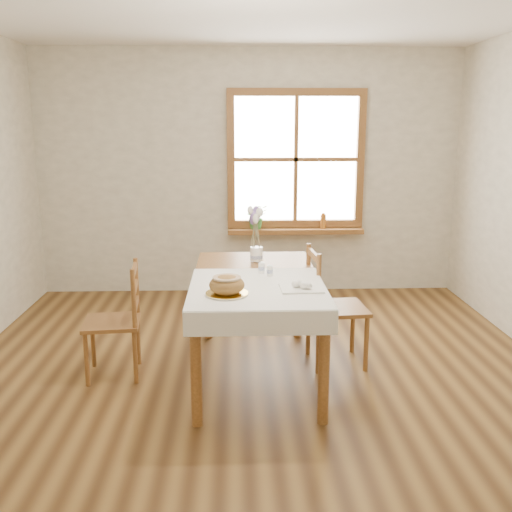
{
  "coord_description": "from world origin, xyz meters",
  "views": [
    {
      "loc": [
        -0.14,
        -3.66,
        1.82
      ],
      "look_at": [
        0.0,
        0.3,
        0.9
      ],
      "focal_mm": 40.0,
      "sensor_mm": 36.0,
      "label": 1
    }
  ],
  "objects_px": {
    "chair_right": "(337,306)",
    "flower_vase": "(256,255)",
    "chair_left": "(112,321)",
    "dining_table": "(256,288)",
    "bread_plate": "(227,294)"
  },
  "relations": [
    {
      "from": "chair_left",
      "to": "bread_plate",
      "type": "xyz_separation_m",
      "value": [
        0.85,
        -0.5,
        0.35
      ]
    },
    {
      "from": "chair_right",
      "to": "flower_vase",
      "type": "height_order",
      "value": "chair_right"
    },
    {
      "from": "bread_plate",
      "to": "flower_vase",
      "type": "height_order",
      "value": "flower_vase"
    },
    {
      "from": "chair_left",
      "to": "bread_plate",
      "type": "bearing_deg",
      "value": 53.72
    },
    {
      "from": "flower_vase",
      "to": "bread_plate",
      "type": "bearing_deg",
      "value": -103.43
    },
    {
      "from": "chair_right",
      "to": "dining_table",
      "type": "bearing_deg",
      "value": 101.42
    },
    {
      "from": "chair_left",
      "to": "flower_vase",
      "type": "relative_size",
      "value": 7.64
    },
    {
      "from": "dining_table",
      "to": "chair_left",
      "type": "xyz_separation_m",
      "value": [
        -1.05,
        0.01,
        -0.24
      ]
    },
    {
      "from": "dining_table",
      "to": "flower_vase",
      "type": "height_order",
      "value": "flower_vase"
    },
    {
      "from": "dining_table",
      "to": "chair_left",
      "type": "bearing_deg",
      "value": 179.23
    },
    {
      "from": "dining_table",
      "to": "bread_plate",
      "type": "distance_m",
      "value": 0.53
    },
    {
      "from": "dining_table",
      "to": "bread_plate",
      "type": "bearing_deg",
      "value": -112.7
    },
    {
      "from": "chair_right",
      "to": "bread_plate",
      "type": "xyz_separation_m",
      "value": [
        -0.83,
        -0.66,
        0.31
      ]
    },
    {
      "from": "chair_left",
      "to": "dining_table",
      "type": "bearing_deg",
      "value": 83.18
    },
    {
      "from": "chair_left",
      "to": "chair_right",
      "type": "height_order",
      "value": "chair_right"
    }
  ]
}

